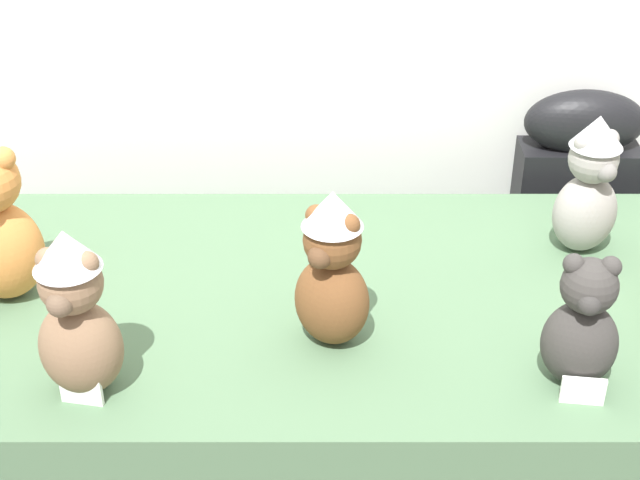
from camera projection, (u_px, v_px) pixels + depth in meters
name	position (u px, v px, depth m)	size (l,w,h in m)	color
display_table	(320.00, 449.00, 1.97)	(1.93, 0.79, 0.79)	#4C6B4C
instrument_case	(560.00, 271.00, 2.37)	(0.28, 0.13, 0.99)	black
teddy_bear_ash	(589.00, 186.00, 1.84)	(0.16, 0.15, 0.29)	gray
teddy_bear_charcoal	(582.00, 325.00, 1.50)	(0.14, 0.13, 0.24)	#383533
teddy_bear_chestnut	(332.00, 271.00, 1.57)	(0.17, 0.16, 0.30)	brown
teddy_bear_mocha	(76.00, 316.00, 1.46)	(0.15, 0.14, 0.30)	#7F6047
name_card_front_left	(583.00, 390.00, 1.49)	(0.07, 0.01, 0.05)	white
name_card_front_right	(82.00, 391.00, 1.49)	(0.07, 0.01, 0.05)	white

